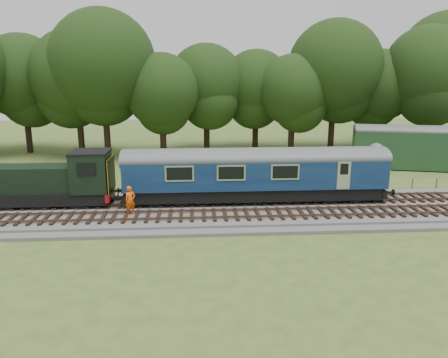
{
  "coord_description": "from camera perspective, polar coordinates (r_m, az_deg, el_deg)",
  "views": [
    {
      "loc": [
        -1.14,
        -27.94,
        9.24
      ],
      "look_at": [
        0.8,
        1.4,
        2.0
      ],
      "focal_mm": 35.0,
      "sensor_mm": 36.0,
      "label": 1
    }
  ],
  "objects": [
    {
      "name": "dmu_railcar",
      "position": [
        30.36,
        4.13,
        1.18
      ],
      "size": [
        18.05,
        2.86,
        3.88
      ],
      "color": "black",
      "rests_on": "ground"
    },
    {
      "name": "fence",
      "position": [
        33.75,
        -1.71,
        -2.06
      ],
      "size": [
        64.0,
        0.12,
        1.0
      ],
      "primitive_type": null,
      "color": "#6B6054",
      "rests_on": "ground"
    },
    {
      "name": "track_north",
      "position": [
        30.66,
        -1.5,
        -2.9
      ],
      "size": [
        67.2,
        2.4,
        0.21
      ],
      "color": "black",
      "rests_on": "ballast"
    },
    {
      "name": "track_south",
      "position": [
        27.8,
        -1.25,
        -4.68
      ],
      "size": [
        67.2,
        2.4,
        0.21
      ],
      "color": "black",
      "rests_on": "ballast"
    },
    {
      "name": "tree_line",
      "position": [
        50.8,
        -2.45,
        3.34
      ],
      "size": [
        70.0,
        8.0,
        18.0
      ],
      "primitive_type": null,
      "color": "black",
      "rests_on": "ground"
    },
    {
      "name": "worker",
      "position": [
        28.39,
        -12.14,
        -2.76
      ],
      "size": [
        0.82,
        0.74,
        1.87
      ],
      "primitive_type": "imported",
      "rotation": [
        0.0,
        0.0,
        0.57
      ],
      "color": "#FF5A0D",
      "rests_on": "ballast"
    },
    {
      "name": "shunter_loco",
      "position": [
        31.77,
        -21.63,
        -0.38
      ],
      "size": [
        8.91,
        2.6,
        3.38
      ],
      "color": "black",
      "rests_on": "ground"
    },
    {
      "name": "parked_coach",
      "position": [
        46.76,
        26.53,
        3.89
      ],
      "size": [
        16.47,
        6.83,
        4.16
      ],
      "rotation": [
        0.0,
        0.0,
        -0.25
      ],
      "color": "#1C3E25",
      "rests_on": "ground"
    },
    {
      "name": "ground",
      "position": [
        29.45,
        -1.38,
        -4.46
      ],
      "size": [
        120.0,
        120.0,
        0.0
      ],
      "primitive_type": "plane",
      "color": "#425A21",
      "rests_on": "ground"
    },
    {
      "name": "shed",
      "position": [
        49.91,
        26.42,
        3.24
      ],
      "size": [
        3.79,
        3.79,
        2.58
      ],
      "rotation": [
        0.0,
        0.0,
        0.23
      ],
      "color": "#1C3E25",
      "rests_on": "ground"
    },
    {
      "name": "ballast",
      "position": [
        29.39,
        -1.39,
        -4.13
      ],
      "size": [
        70.0,
        7.0,
        0.35
      ],
      "primitive_type": "cube",
      "color": "#4C4C4F",
      "rests_on": "ground"
    }
  ]
}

